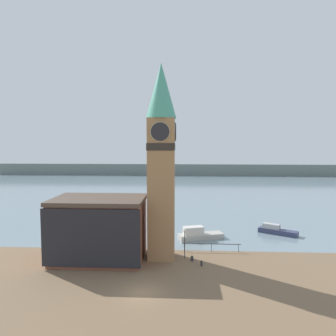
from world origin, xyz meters
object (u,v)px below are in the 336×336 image
at_px(pier_building, 99,229).
at_px(boat_far, 276,230).
at_px(clock_tower, 161,156).
at_px(mooring_bollard_near, 201,263).
at_px(boat_near, 199,234).
at_px(mooring_bollard_far, 192,258).
at_px(lamp_post, 185,238).

height_order(pier_building, boat_far, pier_building).
distance_m(clock_tower, mooring_bollard_near, 14.05).
relative_size(pier_building, boat_near, 1.61).
distance_m(mooring_bollard_near, mooring_bollard_far, 1.96).
distance_m(boat_near, mooring_bollard_far, 9.56).
height_order(clock_tower, lamp_post, clock_tower).
height_order(pier_building, mooring_bollard_far, pier_building).
xyz_separation_m(pier_building, lamp_post, (10.90, 1.00, -1.35)).
xyz_separation_m(clock_tower, mooring_bollard_far, (3.96, -0.96, -12.87)).
relative_size(boat_far, mooring_bollard_near, 8.77).
height_order(clock_tower, mooring_bollard_far, clock_tower).
distance_m(clock_tower, boat_near, 15.99).
relative_size(boat_near, mooring_bollard_near, 10.48).
relative_size(pier_building, mooring_bollard_far, 17.33).
relative_size(clock_tower, boat_near, 3.44).
relative_size(boat_near, mooring_bollard_far, 10.76).
xyz_separation_m(clock_tower, pier_building, (-7.89, -1.07, -9.23)).
relative_size(pier_building, mooring_bollard_near, 16.87).
bearing_deg(boat_far, mooring_bollard_far, -105.75).
height_order(pier_building, mooring_bollard_near, pier_building).
bearing_deg(mooring_bollard_far, mooring_bollard_near, -55.32).
distance_m(boat_far, lamp_post, 19.22).
bearing_deg(pier_building, mooring_bollard_far, 0.57).
bearing_deg(lamp_post, pier_building, -174.78).
xyz_separation_m(pier_building, mooring_bollard_far, (11.85, 0.12, -3.65)).
relative_size(pier_building, boat_far, 1.92).
bearing_deg(mooring_bollard_near, clock_tower, 153.16).
bearing_deg(mooring_bollard_near, lamp_post, 129.56).
distance_m(boat_near, boat_far, 13.22).
distance_m(mooring_bollard_near, lamp_post, 3.95).
xyz_separation_m(boat_far, lamp_post, (-14.89, -11.97, 2.07)).
height_order(clock_tower, mooring_bollard_near, clock_tower).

